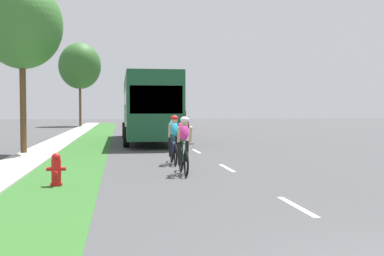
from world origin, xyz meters
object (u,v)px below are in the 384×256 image
at_px(street_tree_near, 22,25).
at_px(street_tree_far, 80,66).
at_px(cyclist_trailing, 174,139).
at_px(bus_dark_green, 148,105).
at_px(pickup_red, 174,119).
at_px(cyclist_lead, 184,144).
at_px(fire_hydrant_red, 56,170).

relative_size(street_tree_near, street_tree_far, 0.80).
distance_m(cyclist_trailing, bus_dark_green, 10.64).
xyz_separation_m(cyclist_trailing, street_tree_far, (-5.73, 34.06, 5.37)).
bearing_deg(street_tree_far, pickup_red, -39.06).
bearing_deg(cyclist_lead, bus_dark_green, 90.78).
distance_m(cyclist_lead, street_tree_far, 37.30).
bearing_deg(pickup_red, bus_dark_green, -101.52).
xyz_separation_m(fire_hydrant_red, street_tree_near, (-2.30, 8.06, 4.69)).
relative_size(cyclist_lead, cyclist_trailing, 1.00).
relative_size(pickup_red, street_tree_far, 0.60).
relative_size(fire_hydrant_red, bus_dark_green, 0.07).
bearing_deg(street_tree_near, fire_hydrant_red, -74.09).
relative_size(cyclist_lead, bus_dark_green, 0.15).
bearing_deg(street_tree_far, cyclist_lead, -81.08).
bearing_deg(street_tree_far, street_tree_near, -89.55).
distance_m(cyclist_lead, cyclist_trailing, 2.40).
relative_size(cyclist_trailing, street_tree_far, 0.20).
distance_m(bus_dark_green, pickup_red, 16.67).
height_order(fire_hydrant_red, bus_dark_green, bus_dark_green).
relative_size(fire_hydrant_red, street_tree_far, 0.09).
xyz_separation_m(cyclist_lead, bus_dark_green, (-0.18, 12.97, 1.17)).
xyz_separation_m(cyclist_trailing, bus_dark_green, (-0.18, 10.57, 1.17)).
relative_size(fire_hydrant_red, cyclist_lead, 0.44).
bearing_deg(street_tree_near, bus_dark_green, 50.31).
height_order(fire_hydrant_red, cyclist_trailing, cyclist_trailing).
distance_m(fire_hydrant_red, cyclist_lead, 3.55).
xyz_separation_m(fire_hydrant_red, pickup_red, (6.34, 30.76, 0.46)).
bearing_deg(pickup_red, cyclist_lead, -96.13).
xyz_separation_m(bus_dark_green, street_tree_near, (-5.31, -6.40, 3.09)).
xyz_separation_m(bus_dark_green, pickup_red, (3.32, 16.30, -1.15)).
bearing_deg(cyclist_trailing, bus_dark_green, 90.98).
xyz_separation_m(fire_hydrant_red, cyclist_trailing, (3.20, 3.89, 0.44)).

